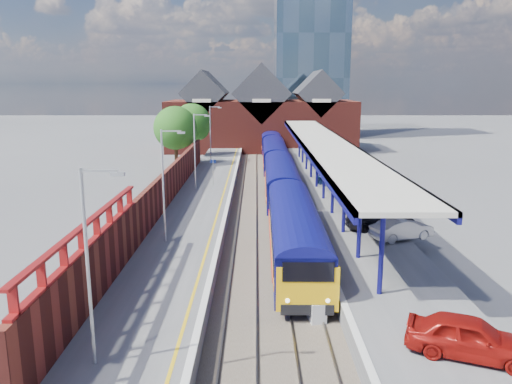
{
  "coord_description": "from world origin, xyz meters",
  "views": [
    {
      "loc": [
        -0.79,
        -23.92,
        10.67
      ],
      "look_at": [
        -0.82,
        13.18,
        2.6
      ],
      "focal_mm": 35.0,
      "sensor_mm": 36.0,
      "label": 1
    }
  ],
  "objects_px": {
    "lamp_post_d": "(211,131)",
    "platform_sign": "(213,168)",
    "parked_car_red": "(470,337)",
    "parked_car_silver": "(402,229)",
    "lamp_post_c": "(196,147)",
    "parked_car_blue": "(337,179)",
    "lamp_post_a": "(91,256)",
    "relay_cabinet": "(317,311)",
    "lamp_post_b": "(165,179)",
    "parked_car_dark": "(381,220)",
    "train": "(277,164)"
  },
  "relations": [
    {
      "from": "parked_car_dark",
      "to": "parked_car_blue",
      "type": "xyz_separation_m",
      "value": [
        -0.51,
        15.43,
        -0.12
      ]
    },
    {
      "from": "parked_car_silver",
      "to": "parked_car_dark",
      "type": "bearing_deg",
      "value": -3.14
    },
    {
      "from": "parked_car_red",
      "to": "parked_car_silver",
      "type": "distance_m",
      "value": 14.0
    },
    {
      "from": "parked_car_red",
      "to": "parked_car_silver",
      "type": "relative_size",
      "value": 1.08
    },
    {
      "from": "lamp_post_b",
      "to": "parked_car_blue",
      "type": "height_order",
      "value": "lamp_post_b"
    },
    {
      "from": "relay_cabinet",
      "to": "lamp_post_a",
      "type": "bearing_deg",
      "value": -157.66
    },
    {
      "from": "lamp_post_b",
      "to": "relay_cabinet",
      "type": "bearing_deg",
      "value": -46.73
    },
    {
      "from": "platform_sign",
      "to": "parked_car_silver",
      "type": "distance_m",
      "value": 22.15
    },
    {
      "from": "parked_car_red",
      "to": "parked_car_dark",
      "type": "relative_size",
      "value": 0.93
    },
    {
      "from": "lamp_post_c",
      "to": "platform_sign",
      "type": "xyz_separation_m",
      "value": [
        1.36,
        2.0,
        -2.3
      ]
    },
    {
      "from": "lamp_post_d",
      "to": "platform_sign",
      "type": "xyz_separation_m",
      "value": [
        1.36,
        -14.0,
        -2.3
      ]
    },
    {
      "from": "lamp_post_a",
      "to": "relay_cabinet",
      "type": "relative_size",
      "value": 7.0
    },
    {
      "from": "parked_car_red",
      "to": "lamp_post_d",
      "type": "bearing_deg",
      "value": 38.51
    },
    {
      "from": "lamp_post_b",
      "to": "relay_cabinet",
      "type": "xyz_separation_m",
      "value": [
        8.34,
        -8.85,
        -4.49
      ]
    },
    {
      "from": "parked_car_dark",
      "to": "parked_car_blue",
      "type": "relative_size",
      "value": 1.16
    },
    {
      "from": "lamp_post_d",
      "to": "parked_car_red",
      "type": "relative_size",
      "value": 1.57
    },
    {
      "from": "train",
      "to": "relay_cabinet",
      "type": "relative_size",
      "value": 65.93
    },
    {
      "from": "lamp_post_c",
      "to": "parked_car_silver",
      "type": "relative_size",
      "value": 1.71
    },
    {
      "from": "lamp_post_b",
      "to": "parked_car_red",
      "type": "relative_size",
      "value": 1.57
    },
    {
      "from": "train",
      "to": "lamp_post_a",
      "type": "bearing_deg",
      "value": -101.79
    },
    {
      "from": "parked_car_blue",
      "to": "relay_cabinet",
      "type": "relative_size",
      "value": 4.11
    },
    {
      "from": "train",
      "to": "parked_car_dark",
      "type": "height_order",
      "value": "train"
    },
    {
      "from": "parked_car_red",
      "to": "relay_cabinet",
      "type": "distance_m",
      "value": 6.89
    },
    {
      "from": "lamp_post_a",
      "to": "train",
      "type": "bearing_deg",
      "value": 78.21
    },
    {
      "from": "lamp_post_b",
      "to": "lamp_post_c",
      "type": "relative_size",
      "value": 1.0
    },
    {
      "from": "lamp_post_d",
      "to": "parked_car_blue",
      "type": "height_order",
      "value": "lamp_post_d"
    },
    {
      "from": "lamp_post_c",
      "to": "parked_car_dark",
      "type": "bearing_deg",
      "value": -43.69
    },
    {
      "from": "parked_car_blue",
      "to": "relay_cabinet",
      "type": "xyz_separation_m",
      "value": [
        -5.19,
        -26.88,
        -1.07
      ]
    },
    {
      "from": "lamp_post_c",
      "to": "lamp_post_d",
      "type": "distance_m",
      "value": 16.0
    },
    {
      "from": "lamp_post_d",
      "to": "parked_car_blue",
      "type": "bearing_deg",
      "value": -45.94
    },
    {
      "from": "parked_car_red",
      "to": "relay_cabinet",
      "type": "relative_size",
      "value": 4.45
    },
    {
      "from": "lamp_post_d",
      "to": "platform_sign",
      "type": "height_order",
      "value": "lamp_post_d"
    },
    {
      "from": "parked_car_blue",
      "to": "parked_car_red",
      "type": "bearing_deg",
      "value": -152.52
    },
    {
      "from": "lamp_post_a",
      "to": "parked_car_red",
      "type": "bearing_deg",
      "value": 2.17
    },
    {
      "from": "platform_sign",
      "to": "parked_car_red",
      "type": "bearing_deg",
      "value": -69.29
    },
    {
      "from": "parked_car_silver",
      "to": "relay_cabinet",
      "type": "xyz_separation_m",
      "value": [
        -6.46,
        -9.27,
        -1.18
      ]
    },
    {
      "from": "lamp_post_b",
      "to": "parked_car_dark",
      "type": "xyz_separation_m",
      "value": [
        14.03,
        2.6,
        -3.3
      ]
    },
    {
      "from": "train",
      "to": "parked_car_blue",
      "type": "bearing_deg",
      "value": -44.67
    },
    {
      "from": "parked_car_silver",
      "to": "relay_cabinet",
      "type": "relative_size",
      "value": 4.1
    },
    {
      "from": "lamp_post_a",
      "to": "lamp_post_c",
      "type": "distance_m",
      "value": 30.0
    },
    {
      "from": "relay_cabinet",
      "to": "lamp_post_d",
      "type": "bearing_deg",
      "value": 92.18
    },
    {
      "from": "platform_sign",
      "to": "parked_car_dark",
      "type": "height_order",
      "value": "platform_sign"
    },
    {
      "from": "platform_sign",
      "to": "lamp_post_a",
      "type": "bearing_deg",
      "value": -92.44
    },
    {
      "from": "train",
      "to": "lamp_post_d",
      "type": "bearing_deg",
      "value": 133.18
    },
    {
      "from": "train",
      "to": "parked_car_red",
      "type": "bearing_deg",
      "value": -81.7
    },
    {
      "from": "lamp_post_c",
      "to": "parked_car_blue",
      "type": "relative_size",
      "value": 1.7
    },
    {
      "from": "platform_sign",
      "to": "parked_car_dark",
      "type": "bearing_deg",
      "value": -50.56
    },
    {
      "from": "lamp_post_b",
      "to": "parked_car_red",
      "type": "height_order",
      "value": "lamp_post_b"
    },
    {
      "from": "parked_car_dark",
      "to": "relay_cabinet",
      "type": "distance_m",
      "value": 12.84
    },
    {
      "from": "parked_car_blue",
      "to": "relay_cabinet",
      "type": "bearing_deg",
      "value": -162.98
    }
  ]
}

